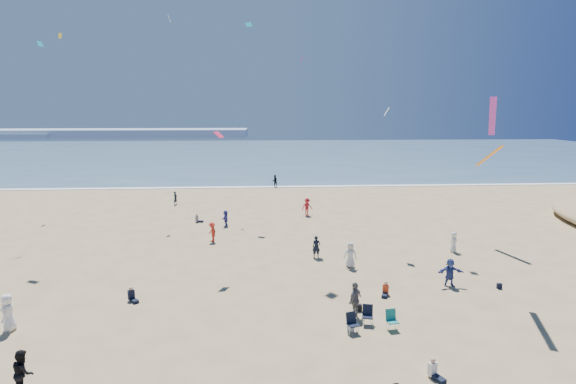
{
  "coord_description": "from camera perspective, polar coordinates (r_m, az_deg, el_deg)",
  "views": [
    {
      "loc": [
        0.41,
        -17.62,
        10.7
      ],
      "look_at": [
        2.0,
        8.0,
        6.02
      ],
      "focal_mm": 28.0,
      "sensor_mm": 36.0,
      "label": 1
    }
  ],
  "objects": [
    {
      "name": "white_tote",
      "position": [
        23.2,
        7.95,
        -16.69
      ],
      "size": [
        0.35,
        0.2,
        0.4
      ],
      "primitive_type": "cube",
      "color": "silver",
      "rests_on": "ground"
    },
    {
      "name": "ground",
      "position": [
        20.62,
        -4.47,
        -20.96
      ],
      "size": [
        220.0,
        220.0,
        0.0
      ],
      "primitive_type": "plane",
      "color": "tan",
      "rests_on": "ground"
    },
    {
      "name": "surf_line",
      "position": [
        63.53,
        -3.87,
        0.64
      ],
      "size": [
        220.0,
        1.2,
        0.08
      ],
      "primitive_type": "cube",
      "color": "white",
      "rests_on": "ground"
    },
    {
      "name": "seated_group",
      "position": [
        25.8,
        -0.6,
        -13.16
      ],
      "size": [
        15.64,
        33.63,
        0.84
      ],
      "color": "white",
      "rests_on": "ground"
    },
    {
      "name": "navy_bag",
      "position": [
        30.73,
        25.25,
        -10.74
      ],
      "size": [
        0.28,
        0.18,
        0.34
      ],
      "primitive_type": "cube",
      "color": "black",
      "rests_on": "ground"
    },
    {
      "name": "ocean",
      "position": [
        113.13,
        -3.75,
        4.89
      ],
      "size": [
        220.0,
        100.0,
        0.06
      ],
      "primitive_type": "cube",
      "color": "#476B84",
      "rests_on": "ground"
    },
    {
      "name": "chair_cluster",
      "position": [
        23.42,
        10.52,
        -15.67
      ],
      "size": [
        2.71,
        1.53,
        1.0
      ],
      "color": "black",
      "rests_on": "ground"
    },
    {
      "name": "standing_flyers",
      "position": [
        33.18,
        -0.92,
        -6.91
      ],
      "size": [
        27.77,
        50.47,
        1.92
      ],
      "color": "white",
      "rests_on": "ground"
    },
    {
      "name": "black_backpack",
      "position": [
        25.34,
        8.99,
        -14.31
      ],
      "size": [
        0.3,
        0.22,
        0.38
      ],
      "primitive_type": "cube",
      "color": "black",
      "rests_on": "ground"
    },
    {
      "name": "headland_near",
      "position": [
        208.63,
        -32.52,
        6.05
      ],
      "size": [
        40.0,
        14.0,
        2.0
      ],
      "primitive_type": "cube",
      "color": "#7A8EA8",
      "rests_on": "ground"
    },
    {
      "name": "headland_far",
      "position": [
        197.32,
        -21.54,
        6.96
      ],
      "size": [
        110.0,
        20.0,
        3.2
      ],
      "primitive_type": "cube",
      "color": "#7A8EA8",
      "rests_on": "ground"
    },
    {
      "name": "kites_aloft",
      "position": [
        32.28,
        14.35,
        15.34
      ],
      "size": [
        42.69,
        43.48,
        29.04
      ],
      "color": "green",
      "rests_on": "ground"
    }
  ]
}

